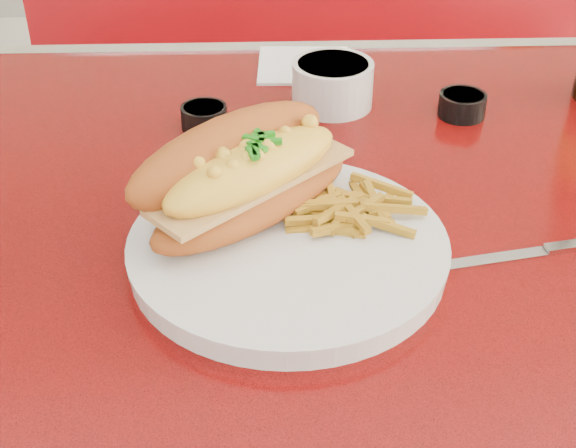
{
  "coord_description": "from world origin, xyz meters",
  "views": [
    {
      "loc": [
        -0.1,
        -0.71,
        1.22
      ],
      "look_at": [
        -0.08,
        -0.11,
        0.81
      ],
      "focal_mm": 50.0,
      "sensor_mm": 36.0,
      "label": 1
    }
  ],
  "objects_px": {
    "gravy_ramekin": "(332,83)",
    "sauce_cup_right": "(462,104)",
    "diner_table": "(355,310)",
    "fork": "(282,200)",
    "mac_hoagie": "(244,174)",
    "booth_bench_far": "(310,181)",
    "knife": "(537,252)",
    "dinner_plate": "(288,249)",
    "sauce_cup_left": "(204,116)"
  },
  "relations": [
    {
      "from": "knife",
      "to": "dinner_plate",
      "type": "bearing_deg",
      "value": 169.13
    },
    {
      "from": "dinner_plate",
      "to": "sauce_cup_left",
      "type": "relative_size",
      "value": 6.63
    },
    {
      "from": "diner_table",
      "to": "dinner_plate",
      "type": "distance_m",
      "value": 0.22
    },
    {
      "from": "diner_table",
      "to": "gravy_ramekin",
      "type": "relative_size",
      "value": 9.65
    },
    {
      "from": "diner_table",
      "to": "mac_hoagie",
      "type": "relative_size",
      "value": 4.91
    },
    {
      "from": "diner_table",
      "to": "knife",
      "type": "distance_m",
      "value": 0.25
    },
    {
      "from": "booth_bench_far",
      "to": "knife",
      "type": "distance_m",
      "value": 1.05
    },
    {
      "from": "mac_hoagie",
      "to": "gravy_ramekin",
      "type": "relative_size",
      "value": 1.96
    },
    {
      "from": "dinner_plate",
      "to": "knife",
      "type": "height_order",
      "value": "dinner_plate"
    },
    {
      "from": "dinner_plate",
      "to": "sauce_cup_right",
      "type": "relative_size",
      "value": 5.25
    },
    {
      "from": "booth_bench_far",
      "to": "dinner_plate",
      "type": "bearing_deg",
      "value": -95.12
    },
    {
      "from": "sauce_cup_left",
      "to": "sauce_cup_right",
      "type": "bearing_deg",
      "value": 3.62
    },
    {
      "from": "gravy_ramekin",
      "to": "sauce_cup_left",
      "type": "bearing_deg",
      "value": -160.49
    },
    {
      "from": "booth_bench_far",
      "to": "mac_hoagie",
      "type": "height_order",
      "value": "booth_bench_far"
    },
    {
      "from": "gravy_ramekin",
      "to": "sauce_cup_left",
      "type": "relative_size",
      "value": 2.27
    },
    {
      "from": "mac_hoagie",
      "to": "fork",
      "type": "height_order",
      "value": "mac_hoagie"
    },
    {
      "from": "fork",
      "to": "gravy_ramekin",
      "type": "relative_size",
      "value": 1.17
    },
    {
      "from": "diner_table",
      "to": "sauce_cup_left",
      "type": "bearing_deg",
      "value": 138.5
    },
    {
      "from": "fork",
      "to": "knife",
      "type": "distance_m",
      "value": 0.25
    },
    {
      "from": "diner_table",
      "to": "mac_hoagie",
      "type": "height_order",
      "value": "mac_hoagie"
    },
    {
      "from": "mac_hoagie",
      "to": "knife",
      "type": "relative_size",
      "value": 1.39
    },
    {
      "from": "fork",
      "to": "sauce_cup_left",
      "type": "distance_m",
      "value": 0.22
    },
    {
      "from": "diner_table",
      "to": "sauce_cup_right",
      "type": "relative_size",
      "value": 17.38
    },
    {
      "from": "diner_table",
      "to": "knife",
      "type": "xyz_separation_m",
      "value": [
        0.15,
        -0.11,
        0.16
      ]
    },
    {
      "from": "booth_bench_far",
      "to": "sauce_cup_right",
      "type": "bearing_deg",
      "value": -77.5
    },
    {
      "from": "sauce_cup_right",
      "to": "fork",
      "type": "bearing_deg",
      "value": -136.36
    },
    {
      "from": "mac_hoagie",
      "to": "sauce_cup_right",
      "type": "xyz_separation_m",
      "value": [
        0.26,
        0.24,
        -0.05
      ]
    },
    {
      "from": "gravy_ramekin",
      "to": "fork",
      "type": "bearing_deg",
      "value": -105.62
    },
    {
      "from": "sauce_cup_left",
      "to": "fork",
      "type": "bearing_deg",
      "value": -66.25
    },
    {
      "from": "mac_hoagie",
      "to": "gravy_ramekin",
      "type": "bearing_deg",
      "value": 26.75
    },
    {
      "from": "diner_table",
      "to": "mac_hoagie",
      "type": "distance_m",
      "value": 0.26
    },
    {
      "from": "fork",
      "to": "gravy_ramekin",
      "type": "height_order",
      "value": "gravy_ramekin"
    },
    {
      "from": "diner_table",
      "to": "fork",
      "type": "height_order",
      "value": "fork"
    },
    {
      "from": "gravy_ramekin",
      "to": "sauce_cup_right",
      "type": "height_order",
      "value": "gravy_ramekin"
    },
    {
      "from": "diner_table",
      "to": "booth_bench_far",
      "type": "distance_m",
      "value": 0.87
    },
    {
      "from": "diner_table",
      "to": "gravy_ramekin",
      "type": "distance_m",
      "value": 0.28
    },
    {
      "from": "booth_bench_far",
      "to": "sauce_cup_left",
      "type": "xyz_separation_m",
      "value": [
        -0.17,
        -0.66,
        0.5
      ]
    },
    {
      "from": "mac_hoagie",
      "to": "fork",
      "type": "relative_size",
      "value": 1.68
    },
    {
      "from": "dinner_plate",
      "to": "sauce_cup_right",
      "type": "height_order",
      "value": "sauce_cup_right"
    },
    {
      "from": "mac_hoagie",
      "to": "booth_bench_far",
      "type": "bearing_deg",
      "value": 40.1
    },
    {
      "from": "fork",
      "to": "knife",
      "type": "relative_size",
      "value": 0.82
    },
    {
      "from": "sauce_cup_right",
      "to": "knife",
      "type": "bearing_deg",
      "value": -87.96
    },
    {
      "from": "diner_table",
      "to": "gravy_ramekin",
      "type": "xyz_separation_m",
      "value": [
        -0.02,
        0.21,
        0.19
      ]
    },
    {
      "from": "dinner_plate",
      "to": "gravy_ramekin",
      "type": "relative_size",
      "value": 2.92
    },
    {
      "from": "sauce_cup_left",
      "to": "mac_hoagie",
      "type": "bearing_deg",
      "value": -76.78
    },
    {
      "from": "diner_table",
      "to": "fork",
      "type": "xyz_separation_m",
      "value": [
        -0.09,
        -0.04,
        0.18
      ]
    },
    {
      "from": "sauce_cup_right",
      "to": "mac_hoagie",
      "type": "bearing_deg",
      "value": -137.96
    },
    {
      "from": "mac_hoagie",
      "to": "dinner_plate",
      "type": "bearing_deg",
      "value": -93.26
    },
    {
      "from": "booth_bench_far",
      "to": "sauce_cup_left",
      "type": "relative_size",
      "value": 21.4
    },
    {
      "from": "sauce_cup_right",
      "to": "diner_table",
      "type": "bearing_deg",
      "value": -129.28
    }
  ]
}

